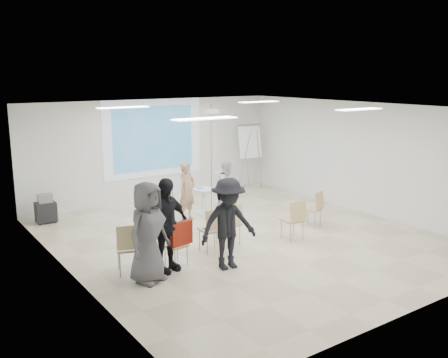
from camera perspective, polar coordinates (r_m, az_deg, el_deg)
floor at (r=11.72m, az=2.24°, el=-6.90°), size 8.00×9.00×0.10m
ceiling at (r=11.11m, az=2.38°, el=8.41°), size 8.00×9.00×0.10m
wall_back at (r=15.14m, az=-8.12°, el=3.36°), size 8.00×0.10×3.00m
wall_left at (r=9.50m, az=-17.63°, el=-2.24°), size 0.10×9.00×3.00m
wall_right at (r=14.08m, az=15.60°, el=2.39°), size 0.10×9.00×3.00m
projection_halo at (r=15.03m, az=-8.05°, el=4.64°), size 3.20×0.01×2.30m
projection_image at (r=15.02m, az=-8.02°, el=4.64°), size 2.60×0.01×1.90m
pedestal_table at (r=13.53m, az=-2.36°, el=-2.34°), size 0.60×0.60×0.71m
player_left at (r=12.81m, az=-4.26°, el=-0.99°), size 0.74×0.61×1.74m
player_right at (r=13.61m, az=0.42°, el=-0.47°), size 0.87×0.75×1.61m
controller_left at (r=13.05m, az=-4.15°, el=0.49°), size 0.07×0.11×0.04m
controller_right at (r=13.66m, az=-0.79°, el=0.78°), size 0.06×0.13×0.04m
chair_far_left at (r=9.60m, az=-10.80°, el=-7.40°), size 0.60×0.63×1.00m
chair_left_mid at (r=9.91m, az=-5.26°, el=-7.26°), size 0.45×0.47×0.82m
chair_left_inner at (r=10.58m, az=-1.30°, el=-5.46°), size 0.49×0.53×0.96m
chair_center at (r=10.97m, az=0.78°, el=-4.86°), size 0.49×0.53×0.95m
chair_right_inner at (r=11.42m, az=8.08°, el=-4.35°), size 0.48×0.51×0.93m
chair_right_far at (r=12.52m, az=10.32°, el=-3.05°), size 0.56×0.58×0.91m
red_jacket at (r=9.70m, az=-4.91°, el=-6.21°), size 0.50×0.19×0.46m
laptop at (r=10.68m, az=-1.57°, el=-5.59°), size 0.38×0.29×0.03m
audience_left at (r=9.51m, az=-6.72°, el=-4.52°), size 1.36×0.99×2.11m
audience_mid at (r=9.61m, az=0.49°, el=-4.46°), size 1.40×0.88×2.04m
audience_outer at (r=9.10m, az=-8.71°, el=-5.36°), size 1.20×1.01×2.10m
flipchart_easel at (r=16.12m, az=2.98°, el=4.30°), size 0.93×0.71×2.16m
av_cart at (r=13.52m, az=-19.71°, el=-3.30°), size 0.51×0.42×0.74m
ceiling_projector at (r=12.41m, az=-1.45°, el=7.12°), size 0.30×0.25×3.00m
fluor_panel_nw at (r=11.84m, az=-11.45°, el=8.02°), size 1.20×0.30×0.02m
fluor_panel_ne at (r=13.91m, az=4.01°, el=8.78°), size 1.20×0.30×0.02m
fluor_panel_sw at (r=8.74m, az=-2.21°, el=6.91°), size 1.20×0.30×0.02m
fluor_panel_se at (r=11.40m, az=15.16°, el=7.69°), size 1.20×0.30×0.02m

